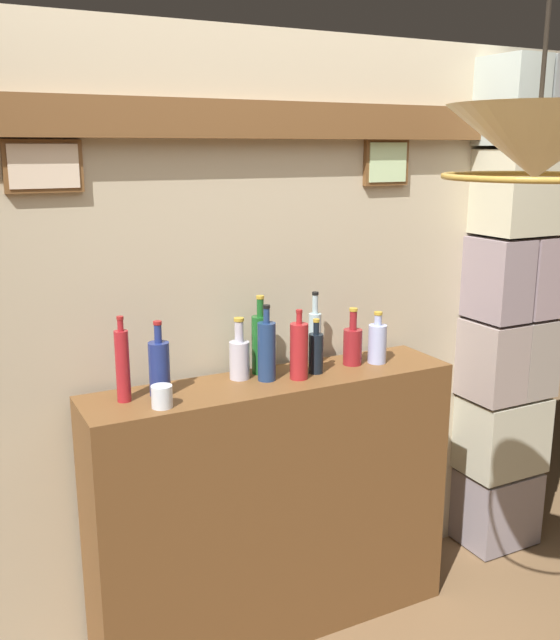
# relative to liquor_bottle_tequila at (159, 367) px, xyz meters

# --- Properties ---
(panelled_rear_partition) EXTENTS (3.52, 0.15, 2.42)m
(panelled_rear_partition) POSITION_rel_liquor_bottle_tequila_xyz_m (0.45, 0.21, 0.07)
(panelled_rear_partition) COLOR #BCAD8E
(panelled_rear_partition) RESTS_ON ground
(stone_pillar) EXTENTS (0.42, 0.34, 2.36)m
(stone_pillar) POSITION_rel_liquor_bottle_tequila_xyz_m (1.75, 0.07, -0.01)
(stone_pillar) COLOR gray
(stone_pillar) RESTS_ON ground
(bar_shelf_unit) EXTENTS (1.50, 0.33, 1.10)m
(bar_shelf_unit) POSITION_rel_liquor_bottle_tequila_xyz_m (0.45, -0.03, -0.66)
(bar_shelf_unit) COLOR brown
(bar_shelf_unit) RESTS_ON ground
(liquor_bottle_tequila) EXTENTS (0.08, 0.08, 0.28)m
(liquor_bottle_tequila) POSITION_rel_liquor_bottle_tequila_xyz_m (0.00, 0.00, 0.00)
(liquor_bottle_tequila) COLOR navy
(liquor_bottle_tequila) RESTS_ON bar_shelf_unit
(liquor_bottle_port) EXTENTS (0.08, 0.08, 0.24)m
(liquor_bottle_port) POSITION_rel_liquor_bottle_tequila_xyz_m (0.34, 0.04, -0.02)
(liquor_bottle_port) COLOR #BBB6C5
(liquor_bottle_port) RESTS_ON bar_shelf_unit
(liquor_bottle_sherry) EXTENTS (0.08, 0.08, 0.24)m
(liquor_bottle_sherry) POSITION_rel_liquor_bottle_tequila_xyz_m (0.83, -0.00, -0.02)
(liquor_bottle_sherry) COLOR maroon
(liquor_bottle_sherry) RESTS_ON bar_shelf_unit
(liquor_bottle_mezcal) EXTENTS (0.08, 0.08, 0.22)m
(liquor_bottle_mezcal) POSITION_rel_liquor_bottle_tequila_xyz_m (0.93, -0.03, -0.02)
(liquor_bottle_mezcal) COLOR #A8B5E4
(liquor_bottle_mezcal) RESTS_ON bar_shelf_unit
(liquor_bottle_gin) EXTENTS (0.07, 0.07, 0.28)m
(liquor_bottle_gin) POSITION_rel_liquor_bottle_tequila_xyz_m (0.54, -0.07, 0.01)
(liquor_bottle_gin) COLOR #A72124
(liquor_bottle_gin) RESTS_ON bar_shelf_unit
(liquor_bottle_scotch) EXTENTS (0.07, 0.07, 0.32)m
(liquor_bottle_scotch) POSITION_rel_liquor_bottle_tequila_xyz_m (0.44, 0.07, 0.02)
(liquor_bottle_scotch) COLOR #195720
(liquor_bottle_scotch) RESTS_ON bar_shelf_unit
(liquor_bottle_vermouth) EXTENTS (0.05, 0.05, 0.31)m
(liquor_bottle_vermouth) POSITION_rel_liquor_bottle_tequila_xyz_m (-0.13, -0.00, 0.03)
(liquor_bottle_vermouth) COLOR #A41E25
(liquor_bottle_vermouth) RESTS_ON bar_shelf_unit
(liquor_bottle_brandy) EXTENTS (0.07, 0.07, 0.30)m
(liquor_bottle_brandy) POSITION_rel_liquor_bottle_tequila_xyz_m (0.42, -0.02, 0.01)
(liquor_bottle_brandy) COLOR navy
(liquor_bottle_brandy) RESTS_ON bar_shelf_unit
(liquor_bottle_rye) EXTENTS (0.06, 0.06, 0.22)m
(liquor_bottle_rye) POSITION_rel_liquor_bottle_tequila_xyz_m (0.64, -0.03, -0.02)
(liquor_bottle_rye) COLOR black
(liquor_bottle_rye) RESTS_ON bar_shelf_unit
(liquor_bottle_rum) EXTENTS (0.05, 0.05, 0.30)m
(liquor_bottle_rum) POSITION_rel_liquor_bottle_tequila_xyz_m (0.70, 0.09, 0.01)
(liquor_bottle_rum) COLOR #A6C1C7
(liquor_bottle_rum) RESTS_ON bar_shelf_unit
(glass_tumbler_rocks) EXTENTS (0.07, 0.07, 0.08)m
(glass_tumbler_rocks) POSITION_rel_liquor_bottle_tequila_xyz_m (-0.03, -0.12, -0.07)
(glass_tumbler_rocks) COLOR silver
(glass_tumbler_rocks) RESTS_ON bar_shelf_unit
(pendant_lamp) EXTENTS (0.48, 0.48, 0.46)m
(pendant_lamp) POSITION_rel_liquor_bottle_tequila_xyz_m (0.72, -1.01, 0.78)
(pendant_lamp) COLOR beige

